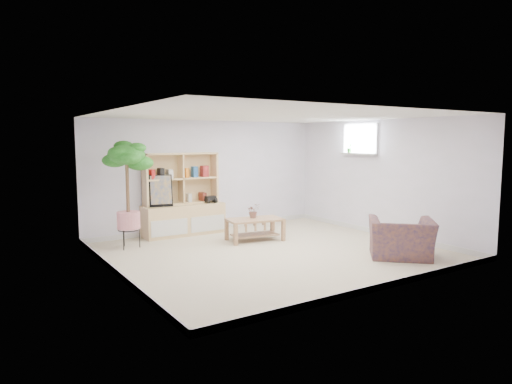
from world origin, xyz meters
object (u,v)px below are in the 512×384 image
storage_unit (183,194)px  floor_tree (128,195)px  coffee_table (255,230)px  armchair (401,236)px

storage_unit → floor_tree: (-1.34, -0.57, 0.13)m
storage_unit → floor_tree: 1.46m
coffee_table → floor_tree: (-2.29, 0.72, 0.77)m
floor_tree → armchair: bearing=-41.2°
floor_tree → armchair: (3.63, -3.18, -0.61)m
armchair → storage_unit: bearing=-15.4°
coffee_table → armchair: (1.34, -2.46, 0.16)m
coffee_table → floor_tree: 2.52m
storage_unit → armchair: storage_unit is taller
coffee_table → floor_tree: size_ratio=0.54×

